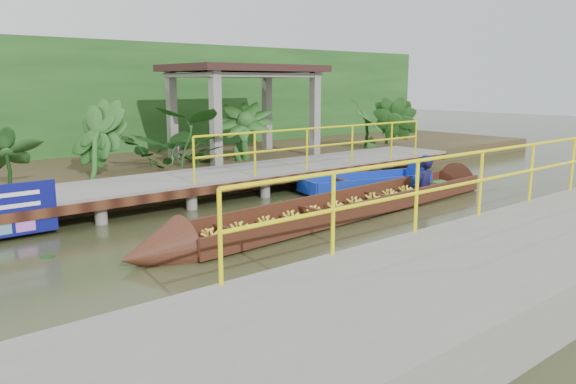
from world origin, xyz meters
TOP-DOWN VIEW (x-y plane):
  - ground at (0.00, 0.00)m, footprint 80.00×80.00m
  - land_strip at (0.00, 7.50)m, footprint 30.00×8.00m
  - far_dock at (0.02, 3.43)m, footprint 16.00×2.06m
  - near_dock at (1.00, -4.20)m, footprint 18.00×2.40m
  - pavilion at (3.00, 6.30)m, footprint 4.40×3.00m
  - foliage_backdrop at (0.00, 10.00)m, footprint 30.00×0.80m
  - vendor_boat at (1.71, 0.22)m, footprint 10.55×1.75m
  - moored_blue_boat at (4.28, 1.42)m, footprint 4.02×1.91m
  - tropical_plants at (2.25, 5.30)m, footprint 14.45×1.45m

SIDE VIEW (x-z plane):
  - ground at x=0.00m, z-range 0.00..0.00m
  - moored_blue_boat at x=4.28m, z-range -0.30..0.63m
  - land_strip at x=0.00m, z-range 0.00..0.45m
  - vendor_boat at x=1.71m, z-range -0.88..1.37m
  - near_dock at x=1.00m, z-range -0.56..1.16m
  - far_dock at x=0.02m, z-range -0.35..1.30m
  - tropical_plants at x=2.25m, z-range 0.45..2.26m
  - foliage_backdrop at x=0.00m, z-range 0.00..4.00m
  - pavilion at x=3.00m, z-range 1.32..4.32m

